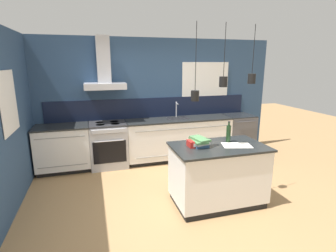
{
  "coord_description": "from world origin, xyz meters",
  "views": [
    {
      "loc": [
        -1.26,
        -3.56,
        2.09
      ],
      "look_at": [
        -0.06,
        0.55,
        1.05
      ],
      "focal_mm": 28.0,
      "sensor_mm": 36.0,
      "label": 1
    }
  ],
  "objects": [
    {
      "name": "counter_run_left",
      "position": [
        -1.86,
        1.69,
        0.46
      ],
      "size": [
        1.02,
        0.64,
        0.91
      ],
      "color": "black",
      "rests_on": "ground_plane"
    },
    {
      "name": "red_supply_box",
      "position": [
        0.13,
        -0.21,
        0.96
      ],
      "size": [
        0.23,
        0.18,
        0.09
      ],
      "color": "red",
      "rests_on": "kitchen_island"
    },
    {
      "name": "bottle_on_island",
      "position": [
        0.69,
        -0.14,
        1.05
      ],
      "size": [
        0.07,
        0.07,
        0.32
      ],
      "color": "#193319",
      "rests_on": "kitchen_island"
    },
    {
      "name": "wall_back",
      "position": [
        -0.06,
        2.0,
        1.36
      ],
      "size": [
        5.6,
        2.44,
        2.6
      ],
      "color": "navy",
      "rests_on": "ground_plane"
    },
    {
      "name": "oven_range",
      "position": [
        -1.0,
        1.69,
        0.46
      ],
      "size": [
        0.73,
        0.66,
        0.91
      ],
      "color": "#B5B5BA",
      "rests_on": "ground_plane"
    },
    {
      "name": "ground_plane",
      "position": [
        0.0,
        0.0,
        0.0
      ],
      "size": [
        16.0,
        16.0,
        0.0
      ],
      "primitive_type": "plane",
      "color": "#A87F51",
      "rests_on": "ground"
    },
    {
      "name": "kitchen_island",
      "position": [
        0.47,
        -0.28,
        0.46
      ],
      "size": [
        1.37,
        0.83,
        0.91
      ],
      "color": "black",
      "rests_on": "ground_plane"
    },
    {
      "name": "dishwasher",
      "position": [
        1.98,
        1.69,
        0.46
      ],
      "size": [
        0.64,
        0.65,
        0.91
      ],
      "color": "#4C4C51",
      "rests_on": "ground_plane"
    },
    {
      "name": "counter_run_sink",
      "position": [
        0.52,
        1.69,
        0.46
      ],
      "size": [
        2.31,
        0.64,
        1.25
      ],
      "color": "black",
      "rests_on": "ground_plane"
    },
    {
      "name": "wall_left",
      "position": [
        -2.43,
        0.7,
        1.3
      ],
      "size": [
        0.08,
        3.8,
        2.6
      ],
      "color": "navy",
      "rests_on": "ground_plane"
    },
    {
      "name": "paper_pile",
      "position": [
        0.73,
        -0.34,
        0.91
      ],
      "size": [
        0.47,
        0.37,
        0.01
      ],
      "color": "silver",
      "rests_on": "kitchen_island"
    },
    {
      "name": "book_stack",
      "position": [
        0.19,
        -0.2,
        0.97
      ],
      "size": [
        0.27,
        0.37,
        0.12
      ],
      "color": "#335684",
      "rests_on": "kitchen_island"
    }
  ]
}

